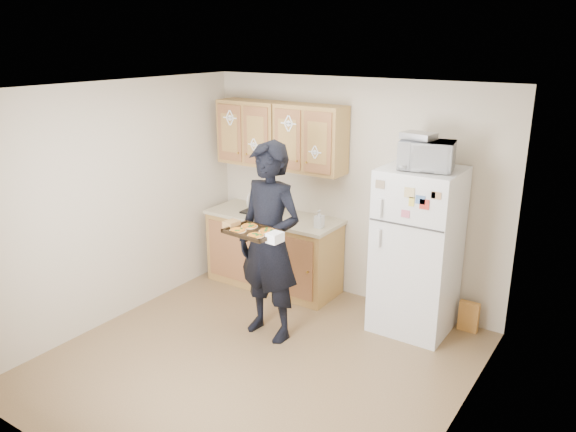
{
  "coord_description": "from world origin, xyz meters",
  "views": [
    {
      "loc": [
        2.79,
        -3.67,
        2.89
      ],
      "look_at": [
        0.04,
        0.45,
        1.32
      ],
      "focal_mm": 35.0,
      "sensor_mm": 36.0,
      "label": 1
    }
  ],
  "objects_px": {
    "baking_tray": "(253,232)",
    "microwave": "(427,155)",
    "person": "(269,243)",
    "refrigerator": "(417,251)",
    "dish_rack": "(262,206)"
  },
  "relations": [
    {
      "from": "baking_tray",
      "to": "microwave",
      "type": "xyz_separation_m",
      "value": [
        1.17,
        1.19,
        0.65
      ]
    },
    {
      "from": "refrigerator",
      "to": "dish_rack",
      "type": "relative_size",
      "value": 3.97
    },
    {
      "from": "person",
      "to": "baking_tray",
      "type": "bearing_deg",
      "value": -80.1
    },
    {
      "from": "refrigerator",
      "to": "microwave",
      "type": "height_order",
      "value": "microwave"
    },
    {
      "from": "person",
      "to": "microwave",
      "type": "xyz_separation_m",
      "value": [
        1.19,
        0.89,
        0.85
      ]
    },
    {
      "from": "person",
      "to": "refrigerator",
      "type": "bearing_deg",
      "value": 44.15
    },
    {
      "from": "microwave",
      "to": "person",
      "type": "bearing_deg",
      "value": -155.06
    },
    {
      "from": "refrigerator",
      "to": "person",
      "type": "xyz_separation_m",
      "value": [
        -1.15,
        -0.94,
        0.14
      ]
    },
    {
      "from": "microwave",
      "to": "dish_rack",
      "type": "bearing_deg",
      "value": 165.43
    },
    {
      "from": "microwave",
      "to": "dish_rack",
      "type": "distance_m",
      "value": 2.19
    },
    {
      "from": "baking_tray",
      "to": "microwave",
      "type": "distance_m",
      "value": 1.79
    },
    {
      "from": "refrigerator",
      "to": "baking_tray",
      "type": "height_order",
      "value": "refrigerator"
    },
    {
      "from": "person",
      "to": "dish_rack",
      "type": "relative_size",
      "value": 4.64
    },
    {
      "from": "microwave",
      "to": "dish_rack",
      "type": "xyz_separation_m",
      "value": [
        -2.01,
        0.1,
        -0.85
      ]
    },
    {
      "from": "baking_tray",
      "to": "microwave",
      "type": "bearing_deg",
      "value": 50.44
    }
  ]
}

